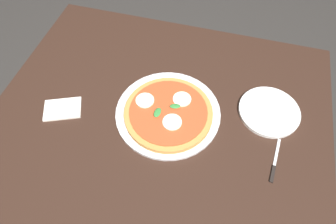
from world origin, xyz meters
The scene contains 7 objects.
ground_plane centered at (0.00, 0.00, 0.00)m, with size 6.00×6.00×0.00m, color #2D2B28.
dining_table centered at (0.00, 0.00, 0.61)m, with size 1.19×1.03×0.70m.
serving_tray centered at (-0.03, -0.03, 0.71)m, with size 0.37×0.37×0.01m, color silver.
pizza centered at (-0.03, -0.02, 0.73)m, with size 0.31×0.31×0.03m.
plate_white centered at (-0.37, -0.13, 0.71)m, with size 0.22×0.22×0.01m, color white.
napkin centered at (0.34, 0.05, 0.71)m, with size 0.13×0.09×0.01m, color white.
knife centered at (-0.41, 0.07, 0.71)m, with size 0.03×0.16×0.01m.
Camera 1 is at (-0.18, 0.54, 1.58)m, focal length 31.66 mm.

